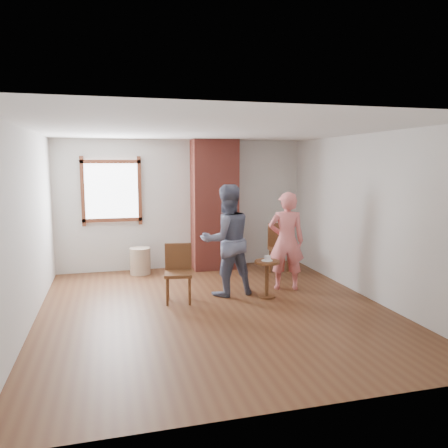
{
  "coord_description": "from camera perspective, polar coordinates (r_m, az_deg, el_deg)",
  "views": [
    {
      "loc": [
        -1.45,
        -6.02,
        2.13
      ],
      "look_at": [
        0.35,
        0.8,
        1.15
      ],
      "focal_mm": 35.0,
      "sensor_mm": 36.0,
      "label": 1
    }
  ],
  "objects": [
    {
      "name": "brick_chimney",
      "position": [
        8.8,
        -1.25,
        2.5
      ],
      "size": [
        0.9,
        0.5,
        2.6
      ],
      "primitive_type": "cube",
      "color": "#AF4B3E",
      "rests_on": "ground"
    },
    {
      "name": "stoneware_crock",
      "position": [
        8.64,
        -10.89,
        -4.75
      ],
      "size": [
        0.44,
        0.44,
        0.51
      ],
      "primitive_type": "cylinder",
      "rotation": [
        0.0,
        0.0,
        0.1
      ],
      "color": "#C4AC8D",
      "rests_on": "ground"
    },
    {
      "name": "side_table",
      "position": [
        7.02,
        5.62,
        -6.36
      ],
      "size": [
        0.4,
        0.4,
        0.6
      ],
      "color": "brown",
      "rests_on": "ground"
    },
    {
      "name": "man",
      "position": [
        7.05,
        0.35,
        -2.13
      ],
      "size": [
        0.97,
        0.81,
        1.8
      ],
      "primitive_type": "imported",
      "rotation": [
        0.0,
        0.0,
        3.3
      ],
      "color": "#151B3B",
      "rests_on": "ground"
    },
    {
      "name": "dark_pot",
      "position": [
        8.68,
        -11.34,
        -5.92
      ],
      "size": [
        0.2,
        0.2,
        0.16
      ],
      "primitive_type": "cylinder",
      "rotation": [
        0.0,
        0.0,
        0.31
      ],
      "color": "black",
      "rests_on": "ground"
    },
    {
      "name": "dining_chair_right",
      "position": [
        8.52,
        7.47,
        -2.84
      ],
      "size": [
        0.48,
        0.48,
        0.98
      ],
      "rotation": [
        0.0,
        0.0,
        -0.06
      ],
      "color": "brown",
      "rests_on": "ground"
    },
    {
      "name": "cake_slice",
      "position": [
        6.97,
        5.73,
        -4.48
      ],
      "size": [
        0.08,
        0.07,
        0.06
      ],
      "primitive_type": "cube",
      "color": "white",
      "rests_on": "cake_plate"
    },
    {
      "name": "dining_chair_left",
      "position": [
        6.85,
        -5.99,
        -5.91
      ],
      "size": [
        0.48,
        0.48,
        0.89
      ],
      "rotation": [
        0.0,
        0.0,
        -0.16
      ],
      "color": "brown",
      "rests_on": "ground"
    },
    {
      "name": "cake_plate",
      "position": [
        6.98,
        5.65,
        -4.76
      ],
      "size": [
        0.18,
        0.18,
        0.01
      ],
      "primitive_type": "cylinder",
      "color": "white",
      "rests_on": "side_table"
    },
    {
      "name": "room_shell",
      "position": [
        6.78,
        -2.91,
        5.18
      ],
      "size": [
        5.04,
        5.52,
        2.62
      ],
      "color": "silver",
      "rests_on": "ground"
    },
    {
      "name": "ground",
      "position": [
        6.55,
        -1.2,
        -11.08
      ],
      "size": [
        5.5,
        5.5,
        0.0
      ],
      "primitive_type": "plane",
      "color": "brown",
      "rests_on": "ground"
    },
    {
      "name": "person_pink",
      "position": [
        7.44,
        8.14,
        -2.21
      ],
      "size": [
        0.69,
        0.55,
        1.66
      ],
      "primitive_type": "imported",
      "rotation": [
        0.0,
        0.0,
        2.87
      ],
      "color": "#F67C7B",
      "rests_on": "ground"
    }
  ]
}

